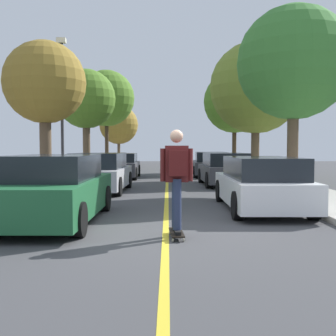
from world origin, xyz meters
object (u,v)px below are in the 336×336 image
Objects in this scene: parked_car_right_far at (210,164)px; street_tree_left_far at (106,98)px; parked_car_left_far at (120,166)px; street_tree_left_nearest at (44,83)px; parked_car_left_nearest at (53,190)px; fire_hydrant at (54,179)px; street_tree_right_nearest at (293,63)px; street_tree_right_near at (255,88)px; street_tree_left_farthest at (118,125)px; parked_car_left_near at (99,173)px; street_tree_right_far at (234,102)px; skateboarder at (176,174)px; parked_car_right_nearest at (260,183)px; parked_car_right_near at (224,169)px; street_tree_left_near at (86,100)px; skateboard at (176,233)px; streetlamp at (62,101)px.

parked_car_right_far is 10.11m from street_tree_left_far.
street_tree_left_nearest is at bearing -104.69° from parked_car_left_far.
fire_hydrant is (-1.50, 5.64, -0.22)m from parked_car_left_nearest.
street_tree_left_nearest is (-1.83, 5.82, 3.12)m from parked_car_left_nearest.
street_tree_right_nearest is 6.13m from street_tree_right_near.
street_tree_left_farthest is (-6.67, 13.49, 2.86)m from parked_car_right_far.
street_tree_right_far is at bearing 60.28° from parked_car_left_near.
parked_car_right_nearest is at bearing 56.40° from skateboarder.
skateboarder is at bearing -79.69° from parked_car_left_far.
parked_car_right_near is 10.08m from street_tree_right_far.
street_tree_left_near is at bearing -170.45° from parked_car_right_far.
street_tree_right_far is (0.00, 6.45, 0.00)m from street_tree_right_near.
parked_car_right_far is 16.11m from skateboard.
parked_car_right_nearest is (4.84, -11.05, 0.05)m from parked_car_left_far.
parked_car_left_far is at bearing -83.07° from street_tree_left_farthest.
fire_hydrant is at bearing 119.78° from skateboard.
streetlamp is at bearing -173.02° from parked_car_right_near.
street_tree_right_nearest is at bearing -17.19° from streetlamp.
streetlamp is (-0.25, 2.23, 2.94)m from fire_hydrant.
parked_car_right_nearest is 0.89× the size of street_tree_left_farthest.
parked_car_right_near is 0.81× the size of street_tree_left_farthest.
street_tree_left_far is 23.16m from skateboard.
street_tree_left_far is at bearing 91.27° from fire_hydrant.
parked_car_left_nearest reaches higher than skateboard.
parked_car_right_nearest is 0.74× the size of street_tree_right_nearest.
street_tree_left_farthest reaches higher than parked_car_left_far.
street_tree_left_nearest reaches higher than parked_car_left_nearest.
street_tree_left_nearest is 7.37× the size of fire_hydrant.
parked_car_left_nearest is 1.08× the size of parked_car_left_far.
parked_car_left_far is 0.72× the size of streetlamp.
street_tree_right_far is (6.67, 5.04, 3.82)m from parked_car_left_far.
fire_hydrant is at bearing -154.38° from parked_car_right_near.
streetlamp reaches higher than parked_car_left_nearest.
streetlamp is (0.08, -5.40, -0.67)m from street_tree_left_near.
street_tree_left_farthest is 0.78× the size of street_tree_right_near.
street_tree_left_far is 1.05× the size of street_tree_right_near.
street_tree_right_far is at bearing 37.07° from parked_car_left_far.
parked_car_right_far is 7.58m from street_tree_left_near.
parked_car_right_far is (-0.00, 5.72, 0.00)m from parked_car_right_near.
street_tree_left_far is at bearing 90.00° from street_tree_left_near.
parked_car_left_near is 8.10m from street_tree_left_near.
street_tree_left_near is 14.62m from street_tree_left_farthest.
parked_car_right_far is (4.84, 1.59, 0.04)m from parked_car_left_far.
skateboarder is (4.37, -9.46, -2.29)m from streetlamp.
parked_car_right_far reaches higher than fire_hydrant.
streetlamp is (-1.75, -4.93, 2.80)m from parked_car_left_far.
parked_car_left_far is 0.92× the size of parked_car_right_nearest.
parked_car_left_nearest is 0.66× the size of street_tree_left_far.
street_tree_left_nearest is 6.05× the size of skateboard.
parked_car_left_far is at bearing 139.55° from parked_car_right_near.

